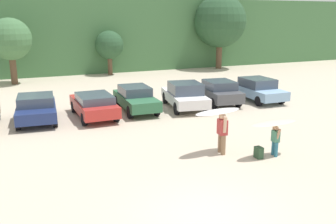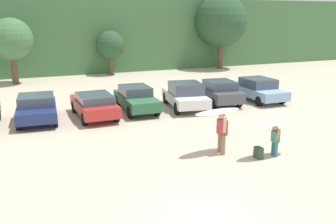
{
  "view_description": "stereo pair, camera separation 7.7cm",
  "coord_description": "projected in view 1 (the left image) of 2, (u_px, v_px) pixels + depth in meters",
  "views": [
    {
      "loc": [
        -4.61,
        -7.89,
        5.37
      ],
      "look_at": [
        1.82,
        7.15,
        1.13
      ],
      "focal_mm": 39.57,
      "sensor_mm": 36.0,
      "label": 1
    },
    {
      "loc": [
        -4.54,
        -7.92,
        5.37
      ],
      "look_at": [
        1.82,
        7.15,
        1.13
      ],
      "focal_mm": 39.57,
      "sensor_mm": 36.0,
      "label": 2
    }
  ],
  "objects": [
    {
      "name": "person_child",
      "position": [
        275.0,
        139.0,
        14.52
      ],
      "size": [
        0.26,
        0.51,
        1.23
      ],
      "rotation": [
        0.0,
        0.0,
        3.03
      ],
      "color": "teal",
      "rests_on": "ground_plane"
    },
    {
      "name": "parked_car_dark_gray",
      "position": [
        218.0,
        91.0,
        23.39
      ],
      "size": [
        2.27,
        4.32,
        1.49
      ],
      "rotation": [
        0.0,
        0.0,
        1.45
      ],
      "color": "#4C4F54",
      "rests_on": "ground_plane"
    },
    {
      "name": "parked_car_navy",
      "position": [
        36.0,
        108.0,
        19.28
      ],
      "size": [
        2.25,
        4.12,
        1.4
      ],
      "rotation": [
        0.0,
        0.0,
        1.49
      ],
      "color": "navy",
      "rests_on": "ground_plane"
    },
    {
      "name": "parked_car_red",
      "position": [
        94.0,
        104.0,
        20.1
      ],
      "size": [
        1.94,
        4.37,
        1.32
      ],
      "rotation": [
        0.0,
        0.0,
        1.59
      ],
      "color": "#B72D28",
      "rests_on": "ground_plane"
    },
    {
      "name": "tree_center_right",
      "position": [
        109.0,
        45.0,
        34.36
      ],
      "size": [
        2.61,
        2.61,
        4.1
      ],
      "color": "brown",
      "rests_on": "ground_plane"
    },
    {
      "name": "parked_car_sky_blue",
      "position": [
        257.0,
        89.0,
        24.22
      ],
      "size": [
        1.99,
        4.38,
        1.46
      ],
      "rotation": [
        0.0,
        0.0,
        1.54
      ],
      "color": "#84ADD1",
      "rests_on": "ground_plane"
    },
    {
      "name": "ground_plane",
      "position": [
        210.0,
        219.0,
        10.13
      ],
      "size": [
        120.0,
        120.0,
        0.0
      ],
      "primitive_type": "plane",
      "color": "beige"
    },
    {
      "name": "parked_car_forest_green",
      "position": [
        136.0,
        98.0,
        21.51
      ],
      "size": [
        1.88,
        4.42,
        1.43
      ],
      "rotation": [
        0.0,
        0.0,
        1.53
      ],
      "color": "#2D6642",
      "rests_on": "ground_plane"
    },
    {
      "name": "surfboard_cream",
      "position": [
        274.0,
        123.0,
        14.28
      ],
      "size": [
        2.15,
        0.68,
        0.1
      ],
      "rotation": [
        0.0,
        0.0,
        3.18
      ],
      "color": "beige"
    },
    {
      "name": "hillside_ridge",
      "position": [
        55.0,
        34.0,
        38.79
      ],
      "size": [
        108.0,
        12.0,
        7.1
      ],
      "primitive_type": "cube",
      "color": "#427042",
      "rests_on": "ground_plane"
    },
    {
      "name": "backpack_dropped",
      "position": [
        259.0,
        153.0,
        14.4
      ],
      "size": [
        0.24,
        0.34,
        0.45
      ],
      "color": "#2D4C33",
      "rests_on": "ground_plane"
    },
    {
      "name": "person_adult",
      "position": [
        222.0,
        131.0,
        14.72
      ],
      "size": [
        0.35,
        0.66,
        1.67
      ],
      "rotation": [
        0.0,
        0.0,
        3.03
      ],
      "color": "#8C6B4C",
      "rests_on": "ground_plane"
    },
    {
      "name": "tree_far_right",
      "position": [
        220.0,
        21.0,
        38.04
      ],
      "size": [
        5.34,
        5.34,
        7.54
      ],
      "color": "brown",
      "rests_on": "ground_plane"
    },
    {
      "name": "surfboard_white",
      "position": [
        218.0,
        112.0,
        14.6
      ],
      "size": [
        2.22,
        0.93,
        0.12
      ],
      "rotation": [
        0.0,
        0.0,
        3.29
      ],
      "color": "white"
    },
    {
      "name": "tree_center_left",
      "position": [
        10.0,
        40.0,
        29.32
      ],
      "size": [
        3.34,
        3.34,
        5.29
      ],
      "color": "brown",
      "rests_on": "ground_plane"
    },
    {
      "name": "parked_car_white",
      "position": [
        185.0,
        95.0,
        22.1
      ],
      "size": [
        2.59,
        4.59,
        1.57
      ],
      "rotation": [
        0.0,
        0.0,
        1.4
      ],
      "color": "white",
      "rests_on": "ground_plane"
    }
  ]
}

